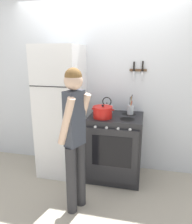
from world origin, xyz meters
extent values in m
plane|color=#B2A893|center=(0.00, 0.00, 0.00)|extent=(14.00, 14.00, 0.00)
cube|color=silver|center=(0.00, 0.03, 1.27)|extent=(10.00, 0.06, 2.55)
cube|color=white|center=(-0.51, -0.32, 0.94)|extent=(0.60, 0.63, 1.88)
cube|color=#2D2D2D|center=(-0.51, -0.64, 1.35)|extent=(0.59, 0.01, 0.01)
cylinder|color=#B2B5BA|center=(-0.32, -0.65, 0.83)|extent=(0.02, 0.02, 0.60)
cube|color=#232326|center=(0.30, -0.31, 0.46)|extent=(0.73, 0.62, 0.93)
cube|color=black|center=(0.30, -0.31, 0.92)|extent=(0.72, 0.61, 0.02)
cube|color=black|center=(0.30, -0.59, 0.45)|extent=(0.63, 0.05, 0.71)
cylinder|color=black|center=(0.13, -0.44, 0.92)|extent=(0.20, 0.20, 0.01)
cylinder|color=black|center=(0.47, -0.44, 0.92)|extent=(0.20, 0.20, 0.01)
cylinder|color=black|center=(0.13, -0.19, 0.92)|extent=(0.20, 0.20, 0.01)
cylinder|color=black|center=(0.47, -0.19, 0.92)|extent=(0.20, 0.20, 0.01)
cylinder|color=silver|center=(0.08, -0.63, 0.86)|extent=(0.04, 0.02, 0.04)
cylinder|color=silver|center=(0.23, -0.63, 0.86)|extent=(0.04, 0.02, 0.04)
cylinder|color=silver|center=(0.37, -0.63, 0.86)|extent=(0.04, 0.02, 0.04)
cylinder|color=silver|center=(0.52, -0.63, 0.86)|extent=(0.04, 0.02, 0.04)
cube|color=#232326|center=(0.30, -0.64, 0.47)|extent=(0.67, 0.03, 0.75)
cube|color=black|center=(0.30, -0.66, 0.55)|extent=(0.51, 0.01, 0.42)
cylinder|color=red|center=(0.13, -0.44, 0.99)|extent=(0.26, 0.26, 0.14)
cylinder|color=red|center=(0.13, -0.44, 1.07)|extent=(0.27, 0.27, 0.02)
sphere|color=black|center=(0.13, -0.44, 1.09)|extent=(0.03, 0.03, 0.03)
cylinder|color=red|center=(0.00, -0.44, 1.04)|extent=(0.03, 0.02, 0.02)
cylinder|color=red|center=(0.27, -0.44, 1.04)|extent=(0.03, 0.02, 0.02)
cylinder|color=silver|center=(0.15, -0.19, 0.98)|extent=(0.17, 0.17, 0.11)
cone|color=silver|center=(0.15, -0.19, 1.05)|extent=(0.16, 0.16, 0.03)
sphere|color=black|center=(0.15, -0.19, 1.07)|extent=(0.02, 0.02, 0.02)
cone|color=silver|center=(0.23, -0.19, 0.99)|extent=(0.10, 0.03, 0.08)
torus|color=black|center=(0.15, -0.19, 1.09)|extent=(0.13, 0.01, 0.13)
cylinder|color=silver|center=(0.48, -0.18, 0.99)|extent=(0.09, 0.09, 0.13)
cylinder|color=#9E7547|center=(0.49, -0.20, 1.07)|extent=(0.02, 0.03, 0.23)
cylinder|color=#232326|center=(0.48, -0.18, 1.08)|extent=(0.05, 0.01, 0.26)
cylinder|color=#B2B5BA|center=(0.48, -0.18, 1.05)|extent=(0.02, 0.04, 0.19)
cylinder|color=#4C4C51|center=(0.47, -0.18, 1.06)|extent=(0.02, 0.06, 0.22)
cylinder|color=#C63D33|center=(0.49, -0.18, 1.04)|extent=(0.04, 0.04, 0.17)
cylinder|color=#2D2D30|center=(-0.07, -1.17, 0.40)|extent=(0.12, 0.12, 0.80)
cylinder|color=#2D2D30|center=(-0.01, -1.03, 0.40)|extent=(0.12, 0.12, 0.80)
cube|color=#383D47|center=(-0.04, -1.10, 1.10)|extent=(0.20, 0.26, 0.60)
cylinder|color=beige|center=(-0.08, -1.22, 1.10)|extent=(0.25, 0.17, 0.53)
cylinder|color=beige|center=(0.01, -0.99, 1.10)|extent=(0.25, 0.17, 0.53)
sphere|color=beige|center=(-0.04, -1.10, 1.50)|extent=(0.19, 0.19, 0.19)
sphere|color=brown|center=(-0.04, -1.10, 1.54)|extent=(0.18, 0.18, 0.18)
cube|color=brown|center=(0.56, -0.01, 1.53)|extent=(0.24, 0.02, 0.03)
cube|color=silver|center=(0.50, -0.02, 1.45)|extent=(0.03, 0.00, 0.16)
cube|color=black|center=(0.50, -0.02, 1.59)|extent=(0.02, 0.02, 0.12)
cube|color=silver|center=(0.62, -0.02, 1.46)|extent=(0.03, 0.00, 0.15)
cube|color=black|center=(0.62, -0.02, 1.59)|extent=(0.02, 0.02, 0.13)
camera|label=1|loc=(0.69, -3.19, 1.77)|focal=35.00mm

